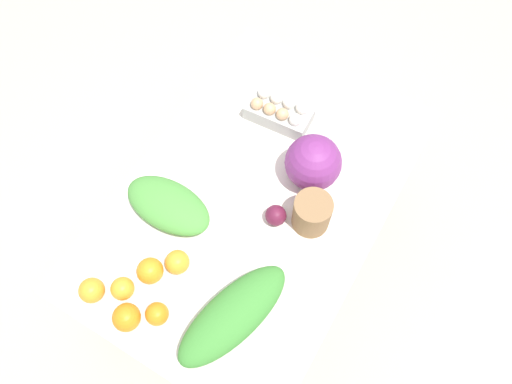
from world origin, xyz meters
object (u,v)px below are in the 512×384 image
(orange_2, at_px, (157,314))
(orange_3, at_px, (150,271))
(cabbage_purple, at_px, (313,163))
(greens_bunch_beet_tops, at_px, (233,315))
(beet_root, at_px, (276,215))
(orange_5, at_px, (92,290))
(egg_carton, at_px, (279,111))
(orange_4, at_px, (177,262))
(paper_bag, at_px, (312,213))
(orange_1, at_px, (126,317))
(orange_0, at_px, (122,289))
(greens_bunch_dandelion, at_px, (168,205))

(orange_2, relative_size, orange_3, 0.85)
(cabbage_purple, bearing_deg, greens_bunch_beet_tops, 3.13)
(beet_root, xyz_separation_m, orange_2, (0.44, -0.14, 0.00))
(beet_root, relative_size, orange_5, 0.90)
(egg_carton, relative_size, orange_5, 3.12)
(orange_5, bearing_deg, orange_4, 140.27)
(paper_bag, xyz_separation_m, orange_1, (0.55, -0.31, -0.02))
(egg_carton, bearing_deg, orange_1, 85.01)
(egg_carton, xyz_separation_m, orange_2, (0.80, 0.05, -0.01))
(orange_2, bearing_deg, orange_3, -135.41)
(cabbage_purple, height_order, paper_bag, cabbage_purple)
(orange_1, height_order, orange_5, orange_1)
(cabbage_purple, relative_size, orange_3, 2.29)
(paper_bag, xyz_separation_m, greens_bunch_beet_tops, (0.39, -0.05, -0.02))
(greens_bunch_beet_tops, distance_m, orange_3, 0.28)
(cabbage_purple, distance_m, orange_5, 0.78)
(greens_bunch_beet_tops, relative_size, orange_0, 5.60)
(greens_bunch_dandelion, distance_m, orange_2, 0.34)
(orange_0, bearing_deg, cabbage_purple, 155.17)
(orange_0, xyz_separation_m, orange_4, (-0.15, 0.09, 0.00))
(orange_5, bearing_deg, greens_bunch_beet_tops, 110.77)
(cabbage_purple, bearing_deg, beet_root, -6.51)
(paper_bag, bearing_deg, orange_0, -37.11)
(greens_bunch_beet_tops, height_order, orange_5, greens_bunch_beet_tops)
(greens_bunch_beet_tops, relative_size, orange_5, 5.18)
(greens_bunch_beet_tops, bearing_deg, orange_2, -60.55)
(greens_bunch_beet_tops, distance_m, orange_4, 0.24)
(orange_4, bearing_deg, beet_root, 148.19)
(beet_root, height_order, orange_1, orange_1)
(orange_2, xyz_separation_m, orange_4, (-0.16, -0.04, 0.00))
(orange_3, distance_m, orange_4, 0.08)
(paper_bag, distance_m, greens_bunch_beet_tops, 0.39)
(orange_3, bearing_deg, orange_4, 140.30)
(orange_3, xyz_separation_m, orange_4, (-0.06, 0.05, -0.00))
(paper_bag, bearing_deg, cabbage_purple, -152.60)
(greens_bunch_dandelion, xyz_separation_m, orange_1, (0.35, 0.10, 0.00))
(orange_0, distance_m, orange_3, 0.09)
(greens_bunch_beet_tops, xyz_separation_m, orange_1, (0.16, -0.26, -0.00))
(greens_bunch_dandelion, bearing_deg, orange_4, 43.39)
(orange_2, relative_size, orange_4, 0.91)
(beet_root, bearing_deg, greens_bunch_dandelion, -64.90)
(paper_bag, xyz_separation_m, beet_root, (0.05, -0.10, -0.03))
(beet_root, height_order, orange_0, orange_0)
(paper_bag, relative_size, orange_2, 1.84)
(greens_bunch_dandelion, distance_m, orange_0, 0.29)
(orange_2, xyz_separation_m, orange_3, (-0.09, -0.09, 0.01))
(greens_bunch_dandelion, bearing_deg, cabbage_purple, 135.83)
(beet_root, distance_m, orange_1, 0.54)
(paper_bag, height_order, orange_1, paper_bag)
(cabbage_purple, xyz_separation_m, orange_0, (0.63, -0.29, -0.06))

